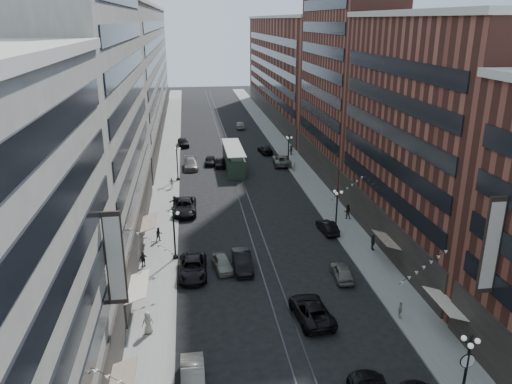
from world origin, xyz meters
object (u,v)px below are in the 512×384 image
pedestrian_1 (148,323)px  pedestrian_2 (159,234)px  pedestrian_8 (294,166)px  car_9 (183,142)px  car_13 (210,160)px  pedestrian_6 (172,183)px  car_5 (242,261)px  pedestrian_5 (175,202)px  car_2 (193,268)px  pedestrian_7 (347,212)px  lamppost_sw_far (174,232)px  streetcar (233,159)px  pedestrian_4 (400,310)px  car_7 (185,207)px  pedestrian_9 (291,150)px  car_10 (327,227)px  car_extra_0 (311,310)px  lamppost_se_far (337,209)px  car_14 (240,125)px  lamppost_sw_mid (177,162)px  pedestrian_extra_1 (143,259)px  car_extra_2 (222,263)px  lamppost_se_mid (288,150)px  lamppost_se_near (466,368)px  car_12 (265,149)px  pedestrian_extra_0 (373,242)px  car_4 (342,272)px  car_8 (191,164)px  car_extra_1 (220,163)px  car_11 (282,160)px  car_1 (193,377)px

pedestrian_1 → pedestrian_2: pedestrian_1 is taller
pedestrian_8 → car_9: bearing=-52.0°
car_13 → pedestrian_6: (-6.23, -12.53, 0.25)m
car_5 → pedestrian_5: size_ratio=3.16×
car_2 → pedestrian_7: 22.70m
lamppost_sw_far → car_2: lamppost_sw_far is taller
pedestrian_8 → car_2: bearing=58.9°
streetcar → pedestrian_2: bearing=-111.4°
pedestrian_4 → car_7: car_7 is taller
pedestrian_6 → pedestrian_9: (21.36, 16.54, 0.03)m
streetcar → car_10: size_ratio=3.11×
pedestrian_5 → car_extra_0: (11.70, -27.51, -0.15)m
lamppost_se_far → car_14: size_ratio=1.18×
lamppost_sw_mid → pedestrian_extra_1: lamppost_sw_mid is taller
car_9 → pedestrian_6: pedestrian_6 is taller
pedestrian_8 → pedestrian_2: bearing=46.4°
car_14 → pedestrian_6: size_ratio=2.80×
car_9 → car_extra_2: 52.62m
car_extra_2 → lamppost_se_mid: bearing=60.7°
lamppost_se_far → car_13: bearing=112.4°
lamppost_se_near → car_12: bearing=92.0°
car_14 → pedestrian_extra_0: size_ratio=2.60×
car_4 → streetcar: bearing=-76.4°
lamppost_se_mid → pedestrian_7: lamppost_se_mid is taller
pedestrian_2 → pedestrian_extra_1: size_ratio=0.99×
car_12 → car_13: (-10.65, -6.33, -0.01)m
lamppost_se_mid → pedestrian_4: bearing=-89.6°
lamppost_sw_far → pedestrian_9: (20.52, 39.65, -2.08)m
lamppost_se_mid → lamppost_se_near: bearing=-90.0°
lamppost_se_far → pedestrian_5: size_ratio=3.39×
pedestrian_1 → pedestrian_4: (20.64, -0.73, -0.19)m
lamppost_se_mid → car_7: bearing=-132.7°
lamppost_se_mid → car_9: size_ratio=1.12×
pedestrian_4 → car_8: 50.25m
lamppost_se_near → pedestrian_9: lamppost_se_near is taller
car_extra_1 → pedestrian_8: bearing=-17.8°
car_11 → pedestrian_6: (-18.43, -10.61, 0.13)m
lamppost_se_mid → pedestrian_1: 49.45m
car_7 → car_8: size_ratio=1.10×
lamppost_sw_mid → pedestrian_7: (21.11, -18.89, -2.02)m
car_4 → car_8: bearing=-67.1°
lamppost_sw_far → pedestrian_1: size_ratio=2.92×
streetcar → car_5: size_ratio=2.57×
car_2 → car_extra_1: (5.26, 37.67, -0.09)m
car_extra_2 → streetcar: bearing=74.9°
streetcar → pedestrian_6: size_ratio=7.95×
pedestrian_4 → car_2: bearing=75.0°
car_11 → pedestrian_extra_1: (-20.74, -35.25, 0.12)m
car_5 → car_14: car_5 is taller
car_1 → car_7: (-0.44, 32.68, 0.11)m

